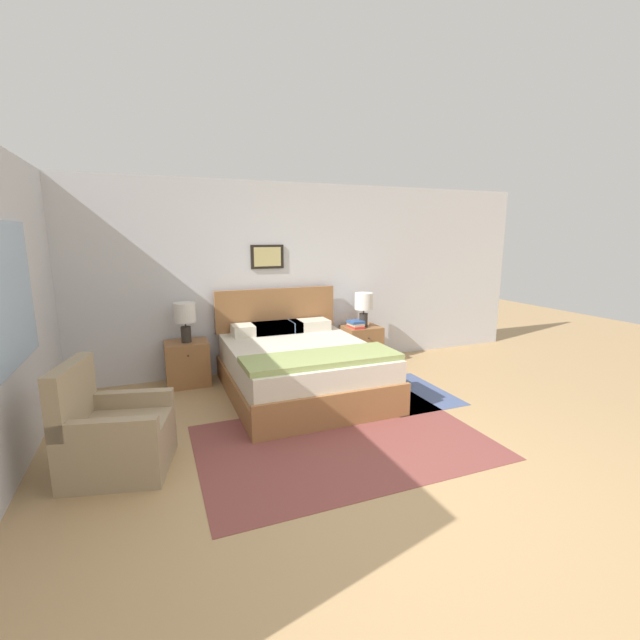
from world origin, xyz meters
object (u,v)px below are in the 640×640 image
object	(u,v)px
nightstand_near_window	(187,363)
table_lamp_by_door	(364,304)
nightstand_by_door	(361,345)
table_lamp_near_window	(185,316)
bed	(300,366)
armchair	(113,436)

from	to	relation	value
nightstand_near_window	table_lamp_by_door	distance (m)	2.58
table_lamp_by_door	nightstand_by_door	bearing A→B (deg)	112.26
table_lamp_near_window	table_lamp_by_door	distance (m)	2.50
table_lamp_near_window	bed	bearing A→B (deg)	-32.14
armchair	table_lamp_by_door	xyz separation A→B (m)	(3.24, 1.89, 0.60)
nightstand_near_window	table_lamp_near_window	xyz separation A→B (m)	(0.00, -0.03, 0.62)
bed	table_lamp_near_window	distance (m)	1.57
nightstand_near_window	table_lamp_by_door	xyz separation A→B (m)	(2.50, -0.03, 0.62)
armchair	table_lamp_by_door	bearing A→B (deg)	133.58
armchair	table_lamp_by_door	distance (m)	3.80
armchair	nightstand_by_door	xyz separation A→B (m)	(3.23, 1.92, -0.02)
nightstand_near_window	armchair	bearing A→B (deg)	-110.99
bed	table_lamp_by_door	bearing A→B (deg)	31.75
table_lamp_near_window	table_lamp_by_door	xyz separation A→B (m)	(2.50, 0.00, 0.00)
bed	nightstand_by_door	world-z (taller)	bed
nightstand_by_door	table_lamp_by_door	size ratio (longest dim) A/B	1.12
bed	nightstand_by_door	distance (m)	1.49
table_lamp_near_window	nightstand_near_window	bearing A→B (deg)	98.33
table_lamp_by_door	table_lamp_near_window	bearing A→B (deg)	180.00
bed	nightstand_near_window	bearing A→B (deg)	146.99
table_lamp_near_window	table_lamp_by_door	size ratio (longest dim) A/B	1.00
nightstand_by_door	table_lamp_near_window	bearing A→B (deg)	-179.33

